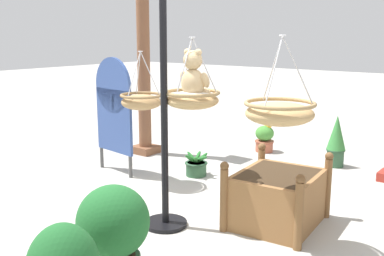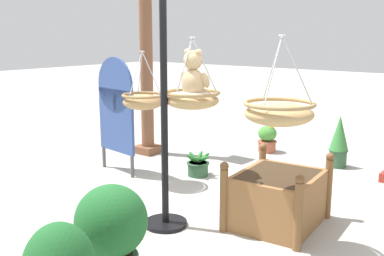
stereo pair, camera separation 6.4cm
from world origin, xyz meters
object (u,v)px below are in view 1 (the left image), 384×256
Objects in this scene: potted_plant_tall_leafy at (113,230)px; potted_plant_trailing_ivy at (196,166)px; greenhouse_pillar_right at (144,63)px; display_sign_board at (114,106)px; potted_plant_conical_shrub at (336,141)px; wooden_planter_box at (277,197)px; hanging_basket_left_high at (141,101)px; hanging_basket_right_low at (280,112)px; teddy_bear at (194,77)px; potted_plant_flowering_red at (265,138)px; display_pole_central at (165,156)px; hanging_basket_with_teddy at (192,99)px.

potted_plant_tall_leafy is 2.10× the size of potted_plant_trailing_ivy.
display_sign_board is at bearing -68.73° from greenhouse_pillar_right.
display_sign_board is at bearing -150.05° from potted_plant_trailing_ivy.
potted_plant_conical_shrub is at bearing 50.01° from potted_plant_trailing_ivy.
display_sign_board reaches higher than potted_plant_conical_shrub.
wooden_planter_box is 2.77× the size of potted_plant_trailing_ivy.
display_sign_board is (-0.64, 0.11, -0.14)m from hanging_basket_left_high.
potted_plant_conical_shrub is 3.24m from display_sign_board.
potted_plant_tall_leafy is 1.04× the size of potted_plant_conical_shrub.
potted_plant_trailing_ivy is at bearing -18.31° from greenhouse_pillar_right.
potted_plant_tall_leafy is at bearing -65.77° from potted_plant_trailing_ivy.
greenhouse_pillar_right is 1.98m from potted_plant_trailing_ivy.
greenhouse_pillar_right is (-3.25, 1.72, 0.20)m from hanging_basket_right_low.
teddy_bear is at bearing 179.25° from hanging_basket_right_low.
wooden_planter_box reaches higher than potted_plant_flowering_red.
hanging_basket_left_high is 1.53× the size of potted_plant_flowering_red.
display_pole_central is 3.01m from greenhouse_pillar_right.
hanging_basket_right_low is 1.60× the size of potted_plant_flowering_red.
hanging_basket_right_low reaches higher than wooden_planter_box.
potted_plant_trailing_ivy is (-0.76, 1.52, -0.60)m from display_pole_central.
potted_plant_tall_leafy is at bearing -76.19° from potted_plant_flowering_red.
potted_plant_tall_leafy is (-0.47, -1.80, 0.15)m from wooden_planter_box.
hanging_basket_right_low is 0.26× the size of greenhouse_pillar_right.
hanging_basket_left_high reaches higher than potted_plant_flowering_red.
potted_plant_flowering_red is (-1.53, 2.52, -0.07)m from wooden_planter_box.
teddy_bear is 3.34m from potted_plant_flowering_red.
potted_plant_tall_leafy is 4.20m from potted_plant_conical_shrub.
display_pole_central reaches higher than potted_plant_flowering_red.
teddy_bear is 1.29× the size of potted_plant_trailing_ivy.
teddy_bear is 0.61× the size of potted_plant_tall_leafy.
display_sign_board is at bearing 151.54° from display_pole_central.
wooden_planter_box is at bearing 115.37° from hanging_basket_right_low.
display_sign_board is (-2.16, 2.02, 0.50)m from potted_plant_tall_leafy.
potted_plant_flowering_red is at bearing 120.40° from hanging_basket_right_low.
potted_plant_conical_shrub reaches higher than potted_plant_flowering_red.
display_pole_central is at bearing -37.01° from hanging_basket_left_high.
display_pole_central is 1.47× the size of display_sign_board.
display_pole_central is 2.00m from display_sign_board.
display_pole_central reaches higher than potted_plant_conical_shrub.
hanging_basket_with_teddy is at bearing -146.37° from wooden_planter_box.
display_pole_central is 0.83m from teddy_bear.
wooden_planter_box is 1.32× the size of potted_plant_tall_leafy.
greenhouse_pillar_right is 6.25× the size of potted_plant_flowering_red.
hanging_basket_left_high reaches higher than potted_plant_trailing_ivy.
greenhouse_pillar_right is 3.94× the size of potted_plant_conical_shrub.
display_sign_board reaches higher than potted_plant_tall_leafy.
potted_plant_tall_leafy reaches higher than wooden_planter_box.
teddy_bear is 1.48m from wooden_planter_box.
potted_plant_trailing_ivy is at bearing 145.88° from hanging_basket_right_low.
teddy_bear is 0.64× the size of potted_plant_conical_shrub.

